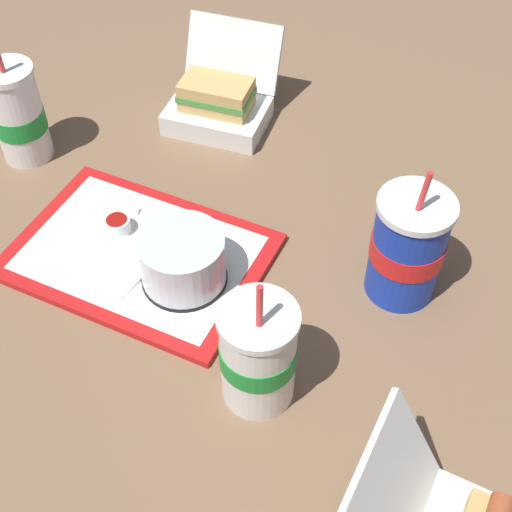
# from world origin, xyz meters

# --- Properties ---
(ground_plane) EXTENTS (3.20, 3.20, 0.00)m
(ground_plane) POSITION_xyz_m (0.00, 0.00, 0.00)
(ground_plane) COLOR brown
(food_tray) EXTENTS (0.42, 0.34, 0.01)m
(food_tray) POSITION_xyz_m (-0.19, -0.08, 0.01)
(food_tray) COLOR red
(food_tray) RESTS_ON ground_plane
(cake_container) EXTENTS (0.12, 0.12, 0.08)m
(cake_container) POSITION_xyz_m (-0.10, -0.08, 0.05)
(cake_container) COLOR black
(cake_container) RESTS_ON food_tray
(ketchup_cup) EXTENTS (0.04, 0.04, 0.02)m
(ketchup_cup) POSITION_xyz_m (-0.25, -0.07, 0.03)
(ketchup_cup) COLOR white
(ketchup_cup) RESTS_ON food_tray
(napkin_stack) EXTENTS (0.11, 0.11, 0.00)m
(napkin_stack) POSITION_xyz_m (-0.20, -0.12, 0.02)
(napkin_stack) COLOR white
(napkin_stack) RESTS_ON food_tray
(plastic_fork) EXTENTS (0.11, 0.06, 0.00)m
(plastic_fork) POSITION_xyz_m (-0.30, -0.04, 0.02)
(plastic_fork) COLOR white
(plastic_fork) RESTS_ON food_tray
(clamshell_sandwich_right) EXTENTS (0.22, 0.23, 0.15)m
(clamshell_sandwich_right) POSITION_xyz_m (-0.31, 0.25, 0.04)
(clamshell_sandwich_right) COLOR white
(clamshell_sandwich_right) RESTS_ON ground_plane
(soda_cup_back) EXTENTS (0.11, 0.11, 0.23)m
(soda_cup_back) POSITION_xyz_m (0.14, 0.11, 0.09)
(soda_cup_back) COLOR #1938B7
(soda_cup_back) RESTS_ON ground_plane
(soda_cup_corner) EXTENTS (0.10, 0.10, 0.22)m
(soda_cup_corner) POSITION_xyz_m (0.09, -0.15, 0.08)
(soda_cup_corner) COLOR white
(soda_cup_corner) RESTS_ON ground_plane
(soda_cup_center) EXTENTS (0.09, 0.09, 0.23)m
(soda_cup_center) POSITION_xyz_m (-0.51, -0.03, 0.08)
(soda_cup_center) COLOR white
(soda_cup_center) RESTS_ON ground_plane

